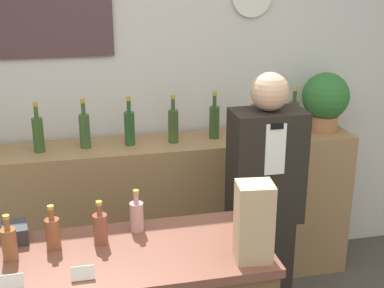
{
  "coord_description": "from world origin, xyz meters",
  "views": [
    {
      "loc": [
        -0.43,
        -1.45,
        2.12
      ],
      "look_at": [
        0.15,
        1.15,
        1.2
      ],
      "focal_mm": 50.0,
      "sensor_mm": 36.0,
      "label": 1
    }
  ],
  "objects_px": {
    "shopkeeper": "(264,209)",
    "tape_dispenser": "(260,255)",
    "potted_plant": "(326,99)",
    "paper_bag": "(254,222)"
  },
  "relations": [
    {
      "from": "tape_dispenser",
      "to": "shopkeeper",
      "type": "bearing_deg",
      "value": 68.23
    },
    {
      "from": "shopkeeper",
      "to": "potted_plant",
      "type": "distance_m",
      "value": 1.01
    },
    {
      "from": "tape_dispenser",
      "to": "paper_bag",
      "type": "bearing_deg",
      "value": 142.55
    },
    {
      "from": "shopkeeper",
      "to": "potted_plant",
      "type": "bearing_deg",
      "value": 44.25
    },
    {
      "from": "paper_bag",
      "to": "tape_dispenser",
      "type": "bearing_deg",
      "value": -37.45
    },
    {
      "from": "potted_plant",
      "to": "tape_dispenser",
      "type": "height_order",
      "value": "potted_plant"
    },
    {
      "from": "shopkeeper",
      "to": "paper_bag",
      "type": "relative_size",
      "value": 4.66
    },
    {
      "from": "shopkeeper",
      "to": "tape_dispenser",
      "type": "relative_size",
      "value": 17.41
    },
    {
      "from": "potted_plant",
      "to": "paper_bag",
      "type": "distance_m",
      "value": 1.69
    },
    {
      "from": "shopkeeper",
      "to": "potted_plant",
      "type": "height_order",
      "value": "shopkeeper"
    }
  ]
}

